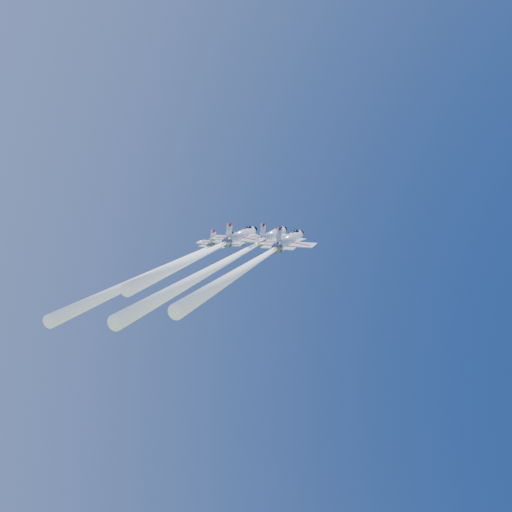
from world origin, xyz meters
TOP-DOWN VIEW (x-y plane):
  - jet_lead at (-11.18, -8.00)m, footprint 38.85×27.42m
  - jet_left at (-18.28, -3.19)m, footprint 35.10×24.83m
  - jet_right at (-9.20, -12.48)m, footprint 33.88×23.62m
  - jet_slot at (-14.51, -6.83)m, footprint 29.54×20.52m

SIDE VIEW (x-z plane):
  - jet_left at x=-18.28m, z-range 78.42..116.41m
  - jet_right at x=-9.20m, z-range 80.78..114.40m
  - jet_lead at x=-11.18m, z-range 77.68..118.97m
  - jet_slot at x=-14.51m, z-range 84.76..113.78m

